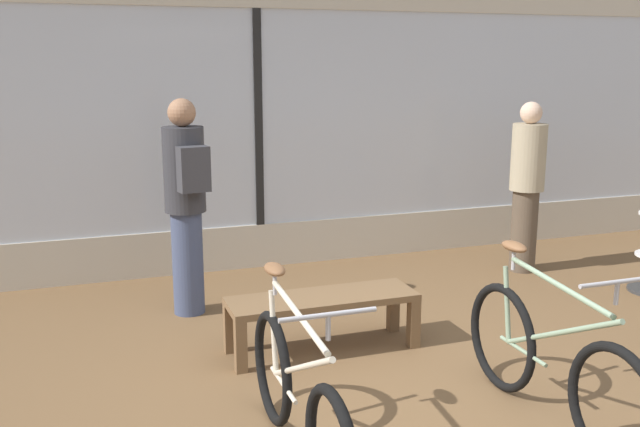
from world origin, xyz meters
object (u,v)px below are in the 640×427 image
Objects in this scene: display_bench at (322,305)px; customer_by_window at (527,184)px; bicycle_left at (298,400)px; bicycle_right at (550,363)px; customer_near_rack at (186,200)px.

display_bench is 2.94m from customer_by_window.
customer_by_window is (3.24, 2.65, 0.53)m from bicycle_left.
bicycle_right is at bearing -2.83° from bicycle_left.
customer_near_rack is at bearing 125.94° from display_bench.
bicycle_left is 0.98× the size of bicycle_right.
display_bench is at bearing -154.50° from customer_by_window.
bicycle_right is 3.26m from customer_by_window.
customer_by_window is at bearing 25.50° from display_bench.
bicycle_right reaches higher than display_bench.
customer_by_window reaches higher than bicycle_left.
customer_by_window is (1.71, 2.72, 0.51)m from bicycle_right.
customer_near_rack is (-0.80, 1.11, 0.64)m from display_bench.
bicycle_right is 1.24× the size of display_bench.
bicycle_left is at bearing -86.13° from customer_near_rack.
customer_near_rack reaches higher than bicycle_right.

